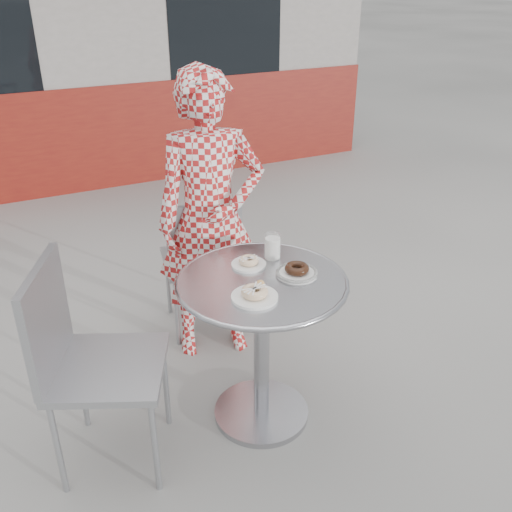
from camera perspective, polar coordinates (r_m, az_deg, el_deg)
name	(u,v)px	position (r m, az deg, el deg)	size (l,w,h in m)	color
ground	(261,414)	(2.98, 0.46, -15.50)	(60.00, 60.00, 0.00)	#9F9C97
storefront	(49,15)	(7.60, -19.98, 21.72)	(6.02, 4.55, 3.00)	gray
bistro_table	(262,316)	(2.61, 0.58, -6.01)	(0.77, 0.77, 0.78)	#B7B7BC
chair_far	(201,287)	(3.48, -5.48, -3.08)	(0.49, 0.49, 0.88)	#9B9EA3
chair_left	(111,404)	(2.66, -14.33, -14.12)	(0.62, 0.62, 0.98)	#9B9EA3
seated_person	(211,220)	(3.05, -4.54, 3.59)	(0.58, 0.38, 1.60)	maroon
plate_far	(249,262)	(2.62, -0.73, -0.64)	(0.16, 0.16, 0.04)	white
plate_near	(255,294)	(2.37, -0.11, -3.78)	(0.20, 0.20, 0.05)	white
plate_checker	(297,271)	(2.55, 4.10, -1.55)	(0.19, 0.19, 0.05)	white
milk_cup	(273,247)	(2.67, 1.67, 0.90)	(0.08, 0.08, 0.12)	white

